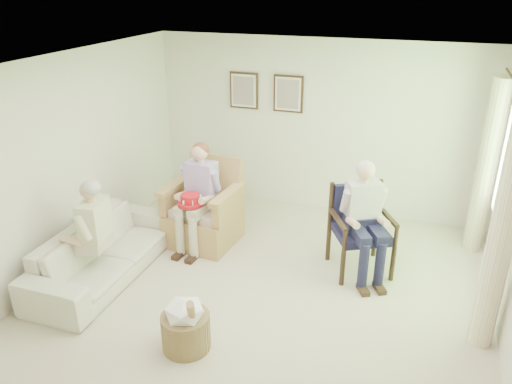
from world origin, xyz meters
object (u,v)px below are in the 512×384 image
sofa (104,252)px  hatbox (186,324)px  wood_armchair (363,225)px  person_wicker (198,189)px  red_hat (190,200)px  person_dark (363,212)px  person_sofa (90,228)px  wicker_armchair (205,216)px

sofa → hatbox: (1.53, -0.86, -0.04)m
wood_armchair → person_wicker: bearing=156.7°
wood_armchair → sofa: wood_armchair is taller
hatbox → red_hat: bearing=114.0°
sofa → person_wicker: 1.41m
sofa → hatbox: hatbox is taller
sofa → red_hat: size_ratio=6.51×
person_dark → person_sofa: person_dark is taller
wicker_armchair → person_sofa: person_sofa is taller
person_wicker → person_sofa: (-0.79, -1.24, -0.10)m
red_hat → hatbox: size_ratio=0.47×
person_sofa → red_hat: bearing=133.8°
wicker_armchair → sofa: size_ratio=0.53×
wood_armchair → red_hat: bearing=161.9°
sofa → person_sofa: 0.46m
person_dark → hatbox: person_dark is taller
sofa → person_dark: bearing=-70.1°
wood_armchair → person_dark: (0.00, -0.17, 0.26)m
wood_armchair → red_hat: size_ratio=3.15×
person_wicker → person_sofa: 1.47m
person_dark → hatbox: 2.43m
person_wicker → red_hat: person_wicker is taller
wood_armchair → person_dark: 0.31m
red_hat → hatbox: (0.76, -1.70, -0.48)m
person_dark → red_hat: size_ratio=4.24×
wicker_armchair → sofa: (-0.79, -1.19, -0.05)m
wicker_armchair → hatbox: size_ratio=1.62×
wicker_armchair → hatbox: wicker_armchair is taller
person_dark → person_sofa: 3.17m
hatbox → sofa: bearing=150.6°
sofa → wicker_armchair: bearing=-33.6°
wicker_armchair → wood_armchair: wicker_armchair is taller
wood_armchair → hatbox: wood_armchair is taller
red_hat → person_sofa: bearing=-126.5°
wood_armchair → sofa: bearing=174.6°
person_wicker → person_sofa: bearing=-117.6°
person_sofa → person_dark: bearing=103.6°
wicker_armchair → wood_armchair: size_ratio=1.09×
wood_armchair → person_wicker: 2.15m
wood_armchair → person_sofa: person_sofa is taller
sofa → red_hat: 1.22m
wood_armchair → sofa: size_ratio=0.48×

